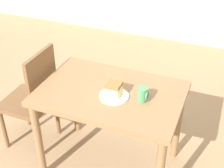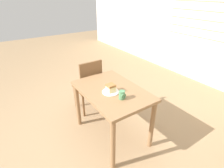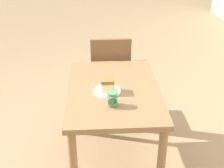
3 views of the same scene
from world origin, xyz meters
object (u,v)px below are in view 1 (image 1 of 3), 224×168
at_px(dining_table_near, 111,104).
at_px(coffee_mug, 143,95).
at_px(plate, 114,96).
at_px(chair_near_window, 34,97).
at_px(cake_slice, 114,89).

relative_size(dining_table_near, coffee_mug, 10.09).
xyz_separation_m(dining_table_near, plate, (0.05, -0.05, 0.12)).
height_order(chair_near_window, cake_slice, chair_near_window).
bearing_deg(dining_table_near, plate, -48.03).
distance_m(dining_table_near, coffee_mug, 0.30).
distance_m(dining_table_near, plate, 0.14).
height_order(chair_near_window, coffee_mug, chair_near_window).
relative_size(chair_near_window, cake_slice, 9.62).
bearing_deg(cake_slice, coffee_mug, 6.69).
xyz_separation_m(dining_table_near, cake_slice, (0.05, -0.05, 0.18)).
height_order(dining_table_near, plate, plate).
height_order(chair_near_window, plate, chair_near_window).
bearing_deg(dining_table_near, coffee_mug, -5.50).
xyz_separation_m(plate, coffee_mug, (0.20, 0.03, 0.05)).
xyz_separation_m(chair_near_window, plate, (0.76, -0.07, 0.26)).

